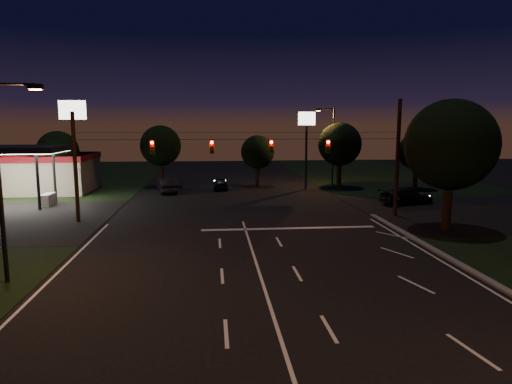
{
  "coord_description": "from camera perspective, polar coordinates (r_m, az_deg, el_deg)",
  "views": [
    {
      "loc": [
        -2.2,
        -18.79,
        7.11
      ],
      "look_at": [
        0.45,
        8.62,
        3.0
      ],
      "focal_mm": 32.0,
      "sensor_mm": 36.0,
      "label": 1
    }
  ],
  "objects": [
    {
      "name": "car_cross",
      "position": [
        42.79,
        18.33,
        -0.52
      ],
      "size": [
        5.38,
        3.29,
        1.46
      ],
      "primitive_type": "imported",
      "rotation": [
        0.0,
        0.0,
        1.84
      ],
      "color": "black",
      "rests_on": "ground"
    },
    {
      "name": "pole_sign_right",
      "position": [
        49.85,
        6.33,
        7.44
      ],
      "size": [
        1.8,
        0.3,
        8.4
      ],
      "color": "black",
      "rests_on": "ground"
    },
    {
      "name": "tree_far_b",
      "position": [
        53.29,
        -11.81,
        5.62
      ],
      "size": [
        4.6,
        4.6,
        6.98
      ],
      "color": "black",
      "rests_on": "ground"
    },
    {
      "name": "tree_far_e",
      "position": [
        52.88,
        19.39,
        4.76
      ],
      "size": [
        4.0,
        4.0,
        6.18
      ],
      "color": "black",
      "rests_on": "ground"
    },
    {
      "name": "car_oncoming_b",
      "position": [
        48.46,
        -11.07,
        0.82
      ],
      "size": [
        2.61,
        4.96,
        1.55
      ],
      "primitive_type": "imported",
      "rotation": [
        0.0,
        0.0,
        3.36
      ],
      "color": "black",
      "rests_on": "ground"
    },
    {
      "name": "street_light_left",
      "position": [
        22.74,
        -28.96,
        2.72
      ],
      "size": [
        2.2,
        0.35,
        9.0
      ],
      "color": "black",
      "rests_on": "ground"
    },
    {
      "name": "center_line",
      "position": [
        14.79,
        3.96,
        -20.23
      ],
      "size": [
        0.14,
        40.0,
        0.01
      ],
      "primitive_type": "cube",
      "color": "silver",
      "rests_on": "ground"
    },
    {
      "name": "ground",
      "position": [
        20.21,
        1.1,
        -12.11
      ],
      "size": [
        140.0,
        140.0,
        0.0
      ],
      "primitive_type": "plane",
      "color": "black",
      "rests_on": "ground"
    },
    {
      "name": "pole_sign_left_near",
      "position": [
        42.46,
        -21.87,
        7.71
      ],
      "size": [
        2.2,
        0.3,
        9.1
      ],
      "color": "black",
      "rests_on": "ground"
    },
    {
      "name": "tree_far_a",
      "position": [
        51.46,
        -23.46,
        4.61
      ],
      "size": [
        4.2,
        4.2,
        6.42
      ],
      "color": "black",
      "rests_on": "ground"
    },
    {
      "name": "tree_far_d",
      "position": [
        51.95,
        10.42,
        5.83
      ],
      "size": [
        4.8,
        4.8,
        7.3
      ],
      "color": "black",
      "rests_on": "ground"
    },
    {
      "name": "cross_street_right",
      "position": [
        41.87,
        26.61,
        -2.2
      ],
      "size": [
        20.0,
        16.0,
        0.02
      ],
      "primitive_type": "cube",
      "color": "black",
      "rests_on": "ground"
    },
    {
      "name": "utility_pole_left",
      "position": [
        35.89,
        -21.3,
        -3.53
      ],
      "size": [
        0.28,
        0.28,
        8.0
      ],
      "primitive_type": "cylinder",
      "color": "black",
      "rests_on": "ground"
    },
    {
      "name": "tree_right_near",
      "position": [
        32.98,
        23.07,
        5.33
      ],
      "size": [
        6.0,
        6.0,
        8.76
      ],
      "color": "black",
      "rests_on": "ground"
    },
    {
      "name": "gas_station",
      "position": [
        53.17,
        -27.23,
        2.45
      ],
      "size": [
        14.2,
        16.1,
        5.25
      ],
      "color": "gray",
      "rests_on": "ground"
    },
    {
      "name": "signal_span",
      "position": [
        33.86,
        -1.81,
        5.77
      ],
      "size": [
        24.0,
        0.4,
        1.56
      ],
      "color": "black",
      "rests_on": "ground"
    },
    {
      "name": "tree_far_c",
      "position": [
        52.25,
        0.21,
        4.97
      ],
      "size": [
        3.8,
        3.8,
        5.86
      ],
      "color": "black",
      "rests_on": "ground"
    },
    {
      "name": "stop_bar",
      "position": [
        31.54,
        4.12,
        -4.55
      ],
      "size": [
        12.0,
        0.5,
        0.01
      ],
      "primitive_type": "cube",
      "color": "silver",
      "rests_on": "ground"
    },
    {
      "name": "utility_pole_right",
      "position": [
        37.33,
        16.96,
        -2.86
      ],
      "size": [
        0.3,
        0.3,
        9.0
      ],
      "primitive_type": "cylinder",
      "color": "black",
      "rests_on": "ground"
    },
    {
      "name": "car_oncoming_a",
      "position": [
        50.14,
        -4.46,
        1.06
      ],
      "size": [
        1.61,
        3.84,
        1.3
      ],
      "primitive_type": "imported",
      "rotation": [
        0.0,
        0.0,
        3.16
      ],
      "color": "black",
      "rests_on": "ground"
    },
    {
      "name": "street_light_right_far",
      "position": [
        52.57,
        9.34,
        6.34
      ],
      "size": [
        2.2,
        0.35,
        9.0
      ],
      "color": "black",
      "rests_on": "ground"
    }
  ]
}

